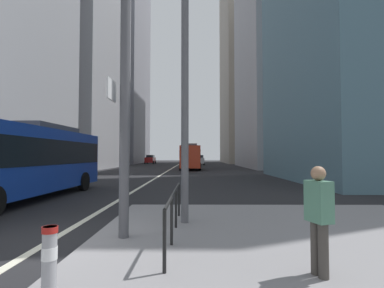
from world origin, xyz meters
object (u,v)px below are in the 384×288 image
Objects in this scene: car_receding_near at (199,160)px; traffic_signal_gantry at (22,57)px; bollard_left at (49,258)px; city_bus_blue_oncoming at (24,158)px; car_oncoming_mid at (150,159)px; city_bus_red_receding at (190,156)px; pedestrian_waiting at (319,215)px; car_receding_far at (194,159)px; street_lamp_post at (185,33)px.

car_receding_near is 0.64× the size of traffic_signal_gantry.
car_receding_near is 53.41m from bollard_left.
car_oncoming_mid is at bearing 92.65° from city_bus_blue_oncoming.
city_bus_red_receding reaches higher than pedestrian_waiting.
car_receding_far is 57.23m from street_lamp_post.
bollard_left is (5.51, -8.77, -1.19)m from city_bus_blue_oncoming.
street_lamp_post is (-0.11, -57.07, 4.29)m from car_receding_far.
car_receding_near and car_receding_far have the same top height.
car_receding_far is 5.13× the size of bollard_left.
city_bus_red_receding is 2.39× the size of car_oncoming_mid.
pedestrian_waiting is (2.12, -3.42, -4.23)m from street_lamp_post.
car_receding_near is (8.30, 44.56, -0.85)m from city_bus_blue_oncoming.
city_bus_red_receding is 6.48× the size of pedestrian_waiting.
car_oncoming_mid is at bearing 95.81° from traffic_signal_gantry.
car_receding_near reaches higher than bollard_left.
city_bus_red_receding is 11.94× the size of bollard_left.
car_receding_near is at bearing -34.03° from car_oncoming_mid.
city_bus_red_receding is 2.33× the size of car_receding_far.
pedestrian_waiting is (11.60, -59.89, 0.06)m from car_oncoming_mid.
bollard_left is (2.01, -2.66, -3.50)m from traffic_signal_gantry.
traffic_signal_gantry is at bearing 127.08° from bollard_left.
car_oncoming_mid is 2.72× the size of pedestrian_waiting.
pedestrian_waiting is at bearing -88.10° from car_receding_far.
traffic_signal_gantry is at bearing -84.19° from car_oncoming_mid.
traffic_signal_gantry is (3.50, -6.11, 2.31)m from city_bus_blue_oncoming.
car_receding_near is 49.45m from street_lamp_post.
city_bus_red_receding reaches higher than car_receding_near.
car_oncoming_mid is 1.02× the size of car_receding_near.
street_lamp_post reaches higher than traffic_signal_gantry.
car_receding_far is 61.18m from bollard_left.
street_lamp_post is at bearing -33.44° from city_bus_blue_oncoming.
pedestrian_waiting is at bearing -89.01° from car_receding_near.
car_receding_near is 52.68m from pedestrian_waiting.
traffic_signal_gantry is at bearing -158.39° from street_lamp_post.
city_bus_red_receding is at bearing 76.07° from city_bus_blue_oncoming.
car_receding_near reaches higher than pedestrian_waiting.
traffic_signal_gantry is (5.89, -57.89, 3.16)m from car_oncoming_mid.
city_bus_blue_oncoming is at bearing -97.83° from car_receding_far.
bollard_left is at bearing -57.87° from city_bus_blue_oncoming.
car_receding_far is at bearing 3.59° from car_oncoming_mid.
city_bus_red_receding is (6.77, 27.31, -0.00)m from city_bus_blue_oncoming.
car_oncoming_mid and car_receding_far have the same top height.
car_oncoming_mid is 61.01m from pedestrian_waiting.
bollard_left is 0.54× the size of pedestrian_waiting.
city_bus_red_receding is at bearing 87.99° from bollard_left.
city_bus_blue_oncoming is 2.42× the size of car_receding_far.
traffic_signal_gantry reaches higher than car_receding_far.
city_bus_red_receding is 17.34m from car_receding_near.
pedestrian_waiting reaches higher than bollard_left.
car_receding_far is 0.66× the size of traffic_signal_gantry.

